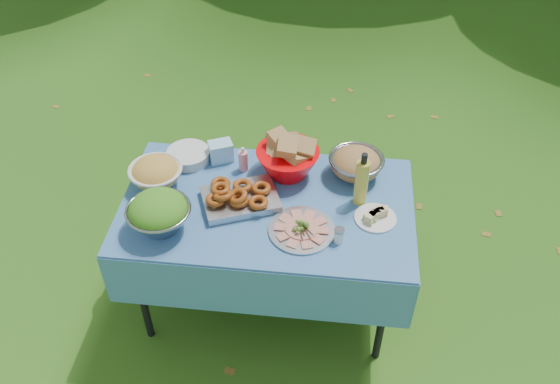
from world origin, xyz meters
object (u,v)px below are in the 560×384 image
at_px(pasta_bowl_steel, 356,163).
at_px(oil_bottle, 362,179).
at_px(plate_stack, 188,155).
at_px(bread_bowl, 288,156).
at_px(picnic_table, 268,255).
at_px(salad_bowl, 159,213).
at_px(charcuterie_platter, 302,225).

relative_size(pasta_bowl_steel, oil_bottle, 0.94).
height_order(plate_stack, pasta_bowl_steel, pasta_bowl_steel).
bearing_deg(oil_bottle, bread_bowl, 154.39).
distance_m(picnic_table, bread_bowl, 0.56).
relative_size(picnic_table, pasta_bowl_steel, 5.14).
xyz_separation_m(plate_stack, bread_bowl, (0.55, -0.05, 0.08)).
xyz_separation_m(salad_bowl, charcuterie_platter, (0.67, 0.05, -0.06)).
relative_size(plate_stack, bread_bowl, 0.70).
height_order(pasta_bowl_steel, charcuterie_platter, pasta_bowl_steel).
height_order(bread_bowl, oil_bottle, oil_bottle).
distance_m(bread_bowl, oil_bottle, 0.42).
xyz_separation_m(charcuterie_platter, oil_bottle, (0.27, 0.24, 0.12)).
distance_m(pasta_bowl_steel, charcuterie_platter, 0.51).
bearing_deg(oil_bottle, salad_bowl, -162.87).
relative_size(plate_stack, oil_bottle, 0.77).
bearing_deg(plate_stack, picnic_table, -33.01).
bearing_deg(picnic_table, plate_stack, 146.99).
bearing_deg(plate_stack, bread_bowl, -5.21).
bearing_deg(bread_bowl, picnic_table, -107.32).
xyz_separation_m(picnic_table, charcuterie_platter, (0.19, -0.17, 0.42)).
distance_m(salad_bowl, plate_stack, 0.53).
height_order(plate_stack, bread_bowl, bread_bowl).
bearing_deg(oil_bottle, picnic_table, -171.23).
bearing_deg(pasta_bowl_steel, charcuterie_platter, -119.11).
bearing_deg(pasta_bowl_steel, plate_stack, 178.37).
bearing_deg(pasta_bowl_steel, salad_bowl, -151.55).
distance_m(salad_bowl, charcuterie_platter, 0.68).
height_order(plate_stack, charcuterie_platter, charcuterie_platter).
relative_size(bread_bowl, pasta_bowl_steel, 1.17).
height_order(charcuterie_platter, oil_bottle, oil_bottle).
bearing_deg(bread_bowl, plate_stack, 174.79).
bearing_deg(pasta_bowl_steel, bread_bowl, -176.12).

